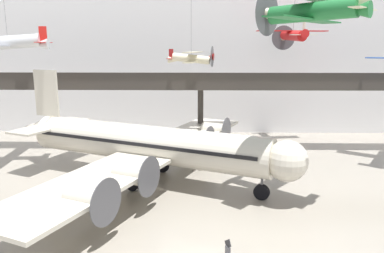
{
  "coord_description": "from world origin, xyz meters",
  "views": [
    {
      "loc": [
        -0.15,
        -18.39,
        12.15
      ],
      "look_at": [
        -0.75,
        12.27,
        5.65
      ],
      "focal_mm": 35.0,
      "sensor_mm": 36.0,
      "label": 1
    }
  ],
  "objects_px": {
    "airliner_silver_main": "(144,144)",
    "suspended_plane_cream_biplane": "(192,58)",
    "suspended_plane_green_biplane": "(311,11)",
    "info_sign_pedestal": "(228,250)",
    "suspended_plane_red_highwing": "(293,35)",
    "suspended_plane_silver_racer": "(8,43)"
  },
  "relations": [
    {
      "from": "suspended_plane_cream_biplane",
      "to": "suspended_plane_red_highwing",
      "type": "height_order",
      "value": "suspended_plane_red_highwing"
    },
    {
      "from": "suspended_plane_silver_racer",
      "to": "info_sign_pedestal",
      "type": "height_order",
      "value": "suspended_plane_silver_racer"
    },
    {
      "from": "airliner_silver_main",
      "to": "suspended_plane_cream_biplane",
      "type": "bearing_deg",
      "value": 87.08
    },
    {
      "from": "airliner_silver_main",
      "to": "suspended_plane_cream_biplane",
      "type": "relative_size",
      "value": 3.32
    },
    {
      "from": "suspended_plane_cream_biplane",
      "to": "info_sign_pedestal",
      "type": "relative_size",
      "value": 7.95
    },
    {
      "from": "airliner_silver_main",
      "to": "suspended_plane_silver_racer",
      "type": "distance_m",
      "value": 17.45
    },
    {
      "from": "suspended_plane_green_biplane",
      "to": "info_sign_pedestal",
      "type": "bearing_deg",
      "value": 93.1
    },
    {
      "from": "airliner_silver_main",
      "to": "suspended_plane_red_highwing",
      "type": "xyz_separation_m",
      "value": [
        16.57,
        14.57,
        10.15
      ]
    },
    {
      "from": "airliner_silver_main",
      "to": "info_sign_pedestal",
      "type": "distance_m",
      "value": 14.99
    },
    {
      "from": "suspended_plane_green_biplane",
      "to": "info_sign_pedestal",
      "type": "distance_m",
      "value": 17.85
    },
    {
      "from": "suspended_plane_green_biplane",
      "to": "suspended_plane_red_highwing",
      "type": "xyz_separation_m",
      "value": [
        3.36,
        19.06,
        -1.11
      ]
    },
    {
      "from": "suspended_plane_cream_biplane",
      "to": "info_sign_pedestal",
      "type": "height_order",
      "value": "suspended_plane_cream_biplane"
    },
    {
      "from": "suspended_plane_cream_biplane",
      "to": "airliner_silver_main",
      "type": "bearing_deg",
      "value": -105.53
    },
    {
      "from": "suspended_plane_silver_racer",
      "to": "info_sign_pedestal",
      "type": "bearing_deg",
      "value": 134.81
    },
    {
      "from": "airliner_silver_main",
      "to": "suspended_plane_red_highwing",
      "type": "height_order",
      "value": "suspended_plane_red_highwing"
    },
    {
      "from": "suspended_plane_green_biplane",
      "to": "suspended_plane_red_highwing",
      "type": "height_order",
      "value": "suspended_plane_green_biplane"
    },
    {
      "from": "suspended_plane_cream_biplane",
      "to": "suspended_plane_silver_racer",
      "type": "bearing_deg",
      "value": -157.83
    },
    {
      "from": "airliner_silver_main",
      "to": "suspended_plane_cream_biplane",
      "type": "xyz_separation_m",
      "value": [
        4.18,
        8.41,
        7.53
      ]
    },
    {
      "from": "airliner_silver_main",
      "to": "suspended_plane_silver_racer",
      "type": "height_order",
      "value": "suspended_plane_silver_racer"
    },
    {
      "from": "info_sign_pedestal",
      "to": "suspended_plane_red_highwing",
      "type": "bearing_deg",
      "value": 45.98
    },
    {
      "from": "suspended_plane_cream_biplane",
      "to": "info_sign_pedestal",
      "type": "distance_m",
      "value": 24.03
    },
    {
      "from": "suspended_plane_green_biplane",
      "to": "info_sign_pedestal",
      "type": "height_order",
      "value": "suspended_plane_green_biplane"
    }
  ]
}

